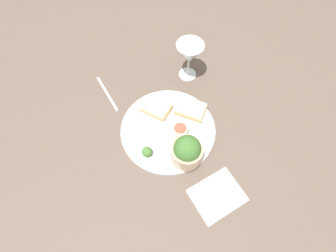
% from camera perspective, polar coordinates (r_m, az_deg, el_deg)
% --- Properties ---
extents(ground_plane, '(4.00, 4.00, 0.00)m').
position_cam_1_polar(ground_plane, '(0.87, 0.00, -1.07)').
color(ground_plane, brown).
extents(dinner_plate, '(0.31, 0.31, 0.01)m').
position_cam_1_polar(dinner_plate, '(0.86, 0.00, -0.86)').
color(dinner_plate, silver).
rests_on(dinner_plate, ground_plane).
extents(salad_bowl, '(0.10, 0.10, 0.11)m').
position_cam_1_polar(salad_bowl, '(0.77, 4.12, -5.47)').
color(salad_bowl, tan).
rests_on(salad_bowl, dinner_plate).
extents(sauce_ramekin, '(0.05, 0.05, 0.03)m').
position_cam_1_polar(sauce_ramekin, '(0.84, 2.68, -0.84)').
color(sauce_ramekin, beige).
rests_on(sauce_ramekin, dinner_plate).
extents(cheese_toast_near, '(0.11, 0.09, 0.03)m').
position_cam_1_polar(cheese_toast_near, '(0.88, -2.62, 4.05)').
color(cheese_toast_near, tan).
rests_on(cheese_toast_near, dinner_plate).
extents(cheese_toast_far, '(0.12, 0.10, 0.03)m').
position_cam_1_polar(cheese_toast_far, '(0.88, 5.03, 3.64)').
color(cheese_toast_far, tan).
rests_on(cheese_toast_far, dinner_plate).
extents(wine_glass, '(0.09, 0.09, 0.15)m').
position_cam_1_polar(wine_glass, '(0.92, 4.67, 15.25)').
color(wine_glass, silver).
rests_on(wine_glass, ground_plane).
extents(garnish, '(0.03, 0.03, 0.03)m').
position_cam_1_polar(garnish, '(0.81, -4.58, -5.62)').
color(garnish, '#477533').
rests_on(garnish, dinner_plate).
extents(napkin, '(0.14, 0.17, 0.01)m').
position_cam_1_polar(napkin, '(0.80, 10.69, -14.56)').
color(napkin, white).
rests_on(napkin, ground_plane).
extents(fork, '(0.17, 0.04, 0.01)m').
position_cam_1_polar(fork, '(0.97, -13.10, 6.94)').
color(fork, silver).
rests_on(fork, ground_plane).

